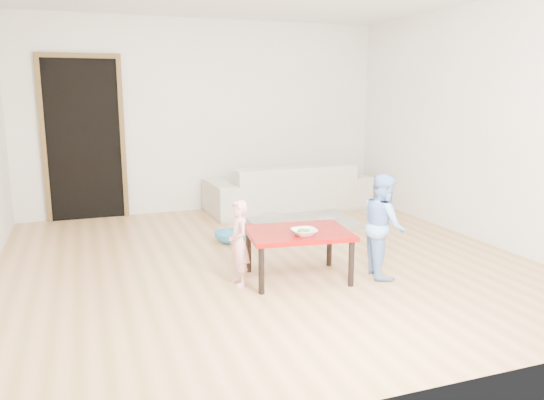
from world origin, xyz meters
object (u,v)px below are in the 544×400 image
bowl (304,232)px  basin (231,237)px  sofa (288,187)px  child_blue (383,225)px  red_table (298,255)px  child_pink (239,243)px

bowl → basin: (-0.24, 1.48, -0.41)m
sofa → child_blue: size_ratio=2.41×
basin → red_table: bearing=-79.5°
bowl → child_pink: bearing=160.3°
child_pink → child_blue: child_blue is taller
bowl → basin: 1.56m
bowl → child_blue: child_blue is taller
bowl → child_blue: 0.77m
child_pink → child_blue: (1.29, -0.20, 0.10)m
bowl → basin: bearing=99.1°
child_blue → sofa: bearing=8.2°
red_table → basin: size_ratio=2.39×
red_table → bowl: size_ratio=4.10×
sofa → child_pink: size_ratio=3.04×
sofa → red_table: 2.81m
red_table → basin: bearing=100.5°
child_pink → child_blue: 1.31m
red_table → bowl: 0.29m
child_blue → basin: (-1.00, 1.49, -0.41)m
sofa → red_table: sofa is taller
sofa → child_pink: (-1.48, -2.60, 0.04)m
bowl → red_table: bearing=86.4°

